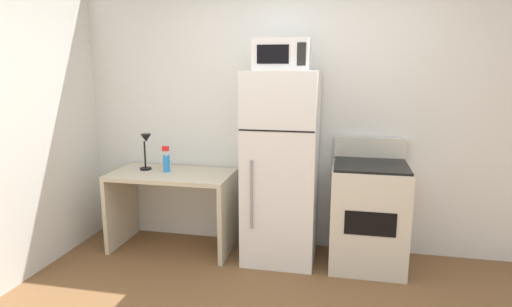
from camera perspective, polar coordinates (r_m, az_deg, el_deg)
name	(u,v)px	position (r m, az deg, el deg)	size (l,w,h in m)	color
wall_back_white	(304,113)	(4.06, 6.46, 5.40)	(5.00, 0.10, 2.60)	silver
desk	(173,196)	(4.16, -11.09, -5.56)	(1.14, 0.61, 0.75)	beige
desk_lamp	(146,146)	(4.20, -14.53, 1.03)	(0.14, 0.12, 0.35)	black
spray_bottle	(166,162)	(4.11, -11.91, -1.08)	(0.06, 0.06, 0.25)	#2D8CEA
refrigerator	(281,168)	(3.79, 3.38, -1.89)	(0.63, 0.62, 1.70)	white
microwave	(282,55)	(3.67, 3.52, 13.08)	(0.46, 0.35, 0.26)	silver
oven_range	(368,215)	(3.87, 14.79, -7.90)	(0.64, 0.61, 1.10)	beige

